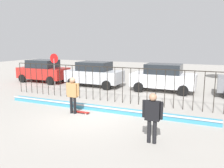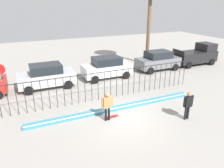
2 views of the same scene
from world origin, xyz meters
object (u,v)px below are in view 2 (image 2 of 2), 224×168
skateboarder (107,104)px  parked_car_gray (158,60)px  pickup_truck (197,55)px  camera_operator (188,103)px  parked_car_silver (46,76)px  stop_sign (0,77)px  parked_car_white (107,67)px  skateboard (112,117)px

skateboarder → parked_car_gray: bearing=29.8°
skateboarder → pickup_truck: size_ratio=0.37×
camera_operator → parked_car_silver: size_ratio=0.40×
skateboarder → stop_sign: (-5.49, 5.79, 0.58)m
skateboarder → parked_car_white: parked_car_white is taller
parked_car_white → stop_sign: (-8.35, -1.08, 0.64)m
skateboarder → camera_operator: 4.59m
skateboard → parked_car_silver: (-2.73, 6.45, 0.91)m
camera_operator → parked_car_white: (-1.39, 8.63, -0.05)m
skateboarder → parked_car_white: size_ratio=0.40×
parked_car_gray → pickup_truck: 5.00m
parked_car_silver → parked_car_gray: (10.80, 0.41, 0.00)m
parked_car_white → parked_car_gray: 5.57m
parked_car_silver → parked_car_white: 5.23m
skateboard → parked_car_gray: size_ratio=0.19×
skateboarder → parked_car_white: (2.85, 6.87, -0.06)m
skateboard → parked_car_silver: size_ratio=0.19×
parked_car_gray → stop_sign: bearing=-176.2°
stop_sign → pickup_truck: bearing=3.7°
skateboarder → parked_car_white: 7.44m
camera_operator → parked_car_gray: bearing=-51.3°
skateboard → pickup_truck: size_ratio=0.17×
skateboarder → skateboard: size_ratio=2.16×
camera_operator → parked_car_silver: (-6.61, 8.37, -0.05)m
stop_sign → skateboarder: bearing=-46.5°
pickup_truck → stop_sign: stop_sign is taller
parked_car_white → stop_sign: size_ratio=1.72×
parked_car_white → skateboard: bearing=-108.4°
skateboard → parked_car_white: bearing=74.6°
camera_operator → parked_car_gray: size_ratio=0.40×
parked_car_white → camera_operator: bearing=-78.8°
parked_car_silver → parked_car_white: size_ratio=1.00×
skateboard → parked_car_white: size_ratio=0.19×
skateboarder → parked_car_gray: size_ratio=0.40×
skateboard → parked_car_silver: bearing=118.0°
pickup_truck → camera_operator: bearing=-137.0°
parked_car_gray → pickup_truck: bearing=-1.5°
parked_car_silver → pickup_truck: size_ratio=0.91×
parked_car_silver → parked_car_gray: 10.81m
parked_car_gray → pickup_truck: pickup_truck is taller
parked_car_silver → skateboard: bearing=-71.7°
skateboarder → parked_car_silver: parked_car_silver is taller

